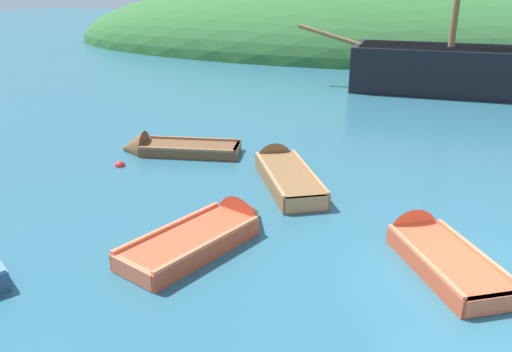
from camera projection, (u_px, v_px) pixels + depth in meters
name	position (u px, v px, depth m)	size (l,w,h in m)	color
ground_plane	(470.00, 281.00, 9.05)	(120.00, 120.00, 0.00)	#285B70
shore_hill	(319.00, 47.00, 37.83)	(38.11, 18.21, 8.66)	#2D602D
sailing_ship	(508.00, 77.00, 22.49)	(15.41, 3.82, 13.51)	black
rowboat_far	(432.00, 252.00, 9.78)	(2.66, 3.29, 1.07)	#C64C2D
rowboat_portside	(211.00, 235.00, 10.41)	(2.17, 3.62, 1.10)	#C64C2D
rowboat_near_dock	(169.00, 150.00, 15.51)	(3.65, 1.86, 1.09)	brown
rowboat_center	(283.00, 174.00, 13.54)	(2.92, 3.86, 1.02)	brown
buoy_red	(120.00, 166.00, 14.45)	(0.29, 0.29, 0.29)	red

